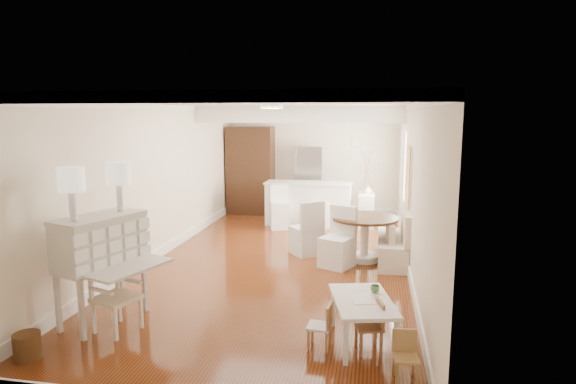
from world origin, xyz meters
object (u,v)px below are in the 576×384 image
(sideboard, at_px, (366,210))
(breakfast_counter, at_px, (308,204))
(pantry_cabinet, at_px, (251,171))
(secretary_bureau, at_px, (102,269))
(kids_table, at_px, (362,321))
(bar_stool_left, at_px, (280,208))
(wicker_basket, at_px, (27,346))
(kids_chair_a, at_px, (369,326))
(bar_stool_right, at_px, (319,208))
(slip_chair_far, at_px, (306,227))
(kids_chair_b, at_px, (319,325))
(fridge, at_px, (322,182))
(slip_chair_near, at_px, (337,237))
(gustavian_armchair, at_px, (116,297))
(kids_chair_c, at_px, (406,357))
(dining_table, at_px, (364,239))

(sideboard, bearing_deg, breakfast_counter, -175.38)
(pantry_cabinet, bearing_deg, secretary_bureau, -90.82)
(breakfast_counter, bearing_deg, kids_table, -76.18)
(bar_stool_left, relative_size, pantry_cabinet, 0.43)
(wicker_basket, height_order, breakfast_counter, breakfast_counter)
(wicker_basket, xyz_separation_m, kids_chair_a, (3.63, 0.83, 0.16))
(breakfast_counter, distance_m, bar_stool_right, 0.40)
(wicker_basket, relative_size, slip_chair_far, 0.27)
(kids_chair_b, distance_m, fridge, 7.23)
(slip_chair_near, distance_m, breakfast_counter, 3.24)
(sideboard, bearing_deg, secretary_bureau, -118.89)
(sideboard, bearing_deg, wicker_basket, -117.34)
(wicker_basket, bearing_deg, fridge, 73.89)
(secretary_bureau, xyz_separation_m, pantry_cabinet, (0.10, 6.96, 0.46))
(gustavian_armchair, distance_m, breakfast_counter, 6.29)
(gustavian_armchair, xyz_separation_m, kids_table, (2.94, 0.21, -0.17))
(kids_chair_b, bearing_deg, wicker_basket, -70.37)
(kids_chair_c, bearing_deg, dining_table, 90.48)
(slip_chair_far, relative_size, pantry_cabinet, 0.45)
(bar_stool_left, bearing_deg, secretary_bureau, -119.56)
(kids_chair_c, bearing_deg, kids_table, 114.90)
(bar_stool_right, bearing_deg, secretary_bureau, -129.06)
(secretary_bureau, xyz_separation_m, fridge, (2.00, 6.93, 0.21))
(breakfast_counter, bearing_deg, gustavian_armchair, -103.69)
(slip_chair_far, xyz_separation_m, sideboard, (1.06, 2.58, -0.13))
(wicker_basket, xyz_separation_m, sideboard, (3.46, 7.04, 0.25))
(kids_chair_c, bearing_deg, fridge, 95.67)
(kids_table, xyz_separation_m, breakfast_counter, (-1.45, 5.90, 0.25))
(wicker_basket, xyz_separation_m, bar_stool_left, (1.50, 6.38, 0.36))
(dining_table, distance_m, sideboard, 2.80)
(gustavian_armchair, relative_size, dining_table, 0.73)
(bar_stool_right, bearing_deg, kids_chair_c, -94.43)
(sideboard, bearing_deg, pantry_cabinet, 161.74)
(kids_chair_c, distance_m, slip_chair_far, 4.49)
(gustavian_armchair, relative_size, sideboard, 1.07)
(fridge, bearing_deg, kids_chair_b, -83.76)
(pantry_cabinet, bearing_deg, sideboard, -17.08)
(secretary_bureau, relative_size, pantry_cabinet, 0.60)
(gustavian_armchair, height_order, bar_stool_right, bar_stool_right)
(gustavian_armchair, bearing_deg, bar_stool_left, 10.87)
(slip_chair_far, height_order, bar_stool_right, slip_chair_far)
(bar_stool_right, relative_size, fridge, 0.53)
(dining_table, distance_m, breakfast_counter, 3.01)
(secretary_bureau, height_order, pantry_cabinet, pantry_cabinet)
(kids_table, bearing_deg, dining_table, 91.03)
(wicker_basket, height_order, pantry_cabinet, pantry_cabinet)
(kids_table, relative_size, sideboard, 1.31)
(kids_chair_a, xyz_separation_m, fridge, (-1.33, 7.12, 0.60))
(dining_table, bearing_deg, gustavian_armchair, -129.91)
(bar_stool_left, bearing_deg, slip_chair_near, -76.18)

